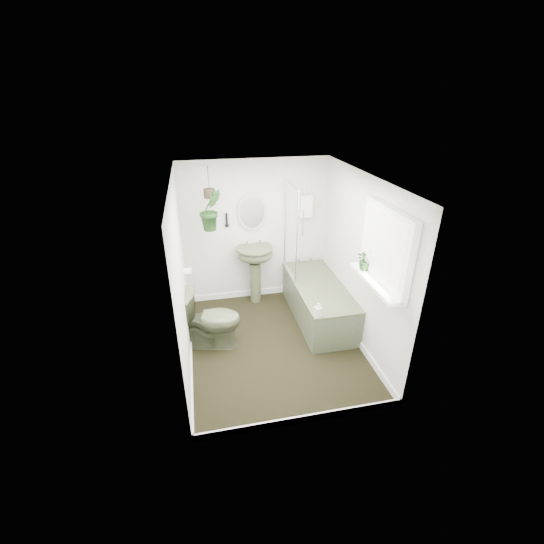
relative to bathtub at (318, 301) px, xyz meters
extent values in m
cube|color=black|center=(-0.80, -0.50, -0.30)|extent=(2.30, 2.80, 0.02)
cube|color=white|center=(-0.80, -0.50, 2.02)|extent=(2.30, 2.80, 0.02)
cube|color=white|center=(-0.80, 0.91, 0.86)|extent=(2.30, 0.02, 2.30)
cube|color=white|center=(-0.80, -1.91, 0.86)|extent=(2.30, 0.02, 2.30)
cube|color=white|center=(-1.96, -0.50, 0.86)|extent=(0.02, 2.80, 2.30)
cube|color=white|center=(0.36, -0.50, 0.86)|extent=(0.02, 2.80, 2.30)
cube|color=white|center=(-0.80, -0.50, -0.24)|extent=(2.30, 2.80, 0.10)
cube|color=white|center=(0.00, 0.84, 1.26)|extent=(0.20, 0.10, 0.35)
ellipsoid|color=#B4AD9D|center=(-0.85, 0.87, 1.21)|extent=(0.46, 0.03, 0.62)
cylinder|color=black|center=(-1.25, 0.86, 1.11)|extent=(0.04, 0.04, 0.22)
cylinder|color=white|center=(-1.90, 0.20, 0.61)|extent=(0.11, 0.11, 0.11)
cube|color=white|center=(0.29, -1.20, 1.36)|extent=(0.08, 1.00, 0.90)
cube|color=white|center=(0.22, -1.20, 0.94)|extent=(0.18, 1.00, 0.04)
cube|color=white|center=(0.24, -1.20, 1.36)|extent=(0.01, 0.86, 0.76)
imported|color=#495034|center=(-1.65, -0.33, 0.13)|extent=(0.90, 0.63, 0.83)
imported|color=black|center=(0.23, -0.90, 1.09)|extent=(0.26, 0.23, 0.26)
imported|color=black|center=(-1.50, 0.45, 1.41)|extent=(0.39, 0.35, 0.59)
imported|color=black|center=(-0.29, -0.79, 0.38)|extent=(0.11, 0.11, 0.19)
cylinder|color=black|center=(-1.50, 0.45, 1.64)|extent=(0.16, 0.16, 0.12)
camera|label=1|loc=(-1.69, -4.51, 2.90)|focal=24.00mm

